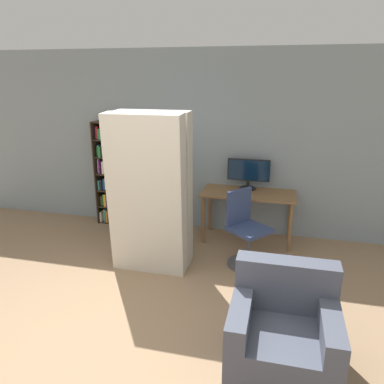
{
  "coord_description": "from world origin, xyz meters",
  "views": [
    {
      "loc": [
        1.37,
        -2.16,
        2.33
      ],
      "look_at": [
        0.39,
        1.79,
        1.05
      ],
      "focal_mm": 35.0,
      "sensor_mm": 36.0,
      "label": 1
    }
  ],
  "objects_px": {
    "monitor": "(248,172)",
    "bookshelf": "(114,174)",
    "mattress_near": "(147,196)",
    "mattress_far": "(155,189)",
    "armchair": "(283,332)",
    "office_chair": "(246,235)"
  },
  "relations": [
    {
      "from": "monitor",
      "to": "bookshelf",
      "type": "bearing_deg",
      "value": 179.11
    },
    {
      "from": "mattress_near",
      "to": "mattress_far",
      "type": "height_order",
      "value": "mattress_near"
    },
    {
      "from": "mattress_far",
      "to": "monitor",
      "type": "bearing_deg",
      "value": 45.37
    },
    {
      "from": "bookshelf",
      "to": "armchair",
      "type": "height_order",
      "value": "bookshelf"
    },
    {
      "from": "mattress_near",
      "to": "armchair",
      "type": "height_order",
      "value": "mattress_near"
    },
    {
      "from": "bookshelf",
      "to": "monitor",
      "type": "bearing_deg",
      "value": -0.89
    },
    {
      "from": "armchair",
      "to": "bookshelf",
      "type": "bearing_deg",
      "value": 135.71
    },
    {
      "from": "office_chair",
      "to": "mattress_far",
      "type": "height_order",
      "value": "mattress_far"
    },
    {
      "from": "mattress_near",
      "to": "mattress_far",
      "type": "relative_size",
      "value": 1.0
    },
    {
      "from": "office_chair",
      "to": "mattress_far",
      "type": "bearing_deg",
      "value": -171.83
    },
    {
      "from": "mattress_near",
      "to": "armchair",
      "type": "bearing_deg",
      "value": -37.67
    },
    {
      "from": "bookshelf",
      "to": "mattress_near",
      "type": "height_order",
      "value": "mattress_near"
    },
    {
      "from": "mattress_near",
      "to": "mattress_far",
      "type": "distance_m",
      "value": 0.3
    },
    {
      "from": "bookshelf",
      "to": "mattress_near",
      "type": "distance_m",
      "value": 1.77
    },
    {
      "from": "office_chair",
      "to": "armchair",
      "type": "distance_m",
      "value": 1.78
    },
    {
      "from": "bookshelf",
      "to": "mattress_near",
      "type": "bearing_deg",
      "value": -51.96
    },
    {
      "from": "mattress_far",
      "to": "armchair",
      "type": "xyz_separation_m",
      "value": [
        1.62,
        -1.54,
        -0.65
      ]
    },
    {
      "from": "monitor",
      "to": "mattress_near",
      "type": "xyz_separation_m",
      "value": [
        -1.05,
        -1.36,
        -0.01
      ]
    },
    {
      "from": "office_chair",
      "to": "bookshelf",
      "type": "relative_size",
      "value": 0.58
    },
    {
      "from": "monitor",
      "to": "armchair",
      "type": "height_order",
      "value": "monitor"
    },
    {
      "from": "office_chair",
      "to": "mattress_near",
      "type": "xyz_separation_m",
      "value": [
        -1.13,
        -0.46,
        0.57
      ]
    },
    {
      "from": "monitor",
      "to": "mattress_near",
      "type": "bearing_deg",
      "value": -127.67
    }
  ]
}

